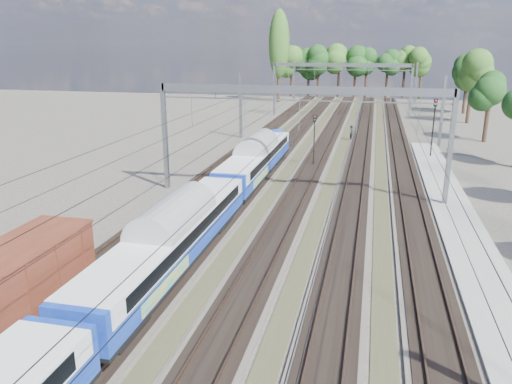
% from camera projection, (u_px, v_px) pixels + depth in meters
% --- Properties ---
extents(track_bed, '(21.00, 130.00, 0.34)m').
position_uv_depth(track_bed, '(318.00, 157.00, 55.24)').
color(track_bed, '#47423A').
rests_on(track_bed, ground).
extents(platform, '(3.00, 70.00, 0.30)m').
position_uv_depth(platform, '(474.00, 257.00, 29.28)').
color(platform, gray).
rests_on(platform, ground).
extents(catenary, '(25.65, 130.00, 9.00)m').
position_uv_depth(catenary, '(329.00, 93.00, 60.54)').
color(catenary, slate).
rests_on(catenary, ground).
extents(tree_belt, '(38.93, 99.77, 11.66)m').
position_uv_depth(tree_belt, '(376.00, 65.00, 99.36)').
color(tree_belt, black).
rests_on(tree_belt, ground).
extents(poplar, '(4.40, 4.40, 19.04)m').
position_uv_depth(poplar, '(279.00, 45.00, 104.48)').
color(poplar, black).
rests_on(poplar, ground).
extents(emu_train, '(2.82, 59.77, 4.13)m').
position_uv_depth(emu_train, '(171.00, 233.00, 26.75)').
color(emu_train, black).
rests_on(emu_train, ground).
extents(worker, '(0.57, 0.77, 1.96)m').
position_uv_depth(worker, '(352.00, 133.00, 64.86)').
color(worker, black).
rests_on(worker, ground).
extents(signal_near, '(0.34, 0.31, 5.27)m').
position_uv_depth(signal_near, '(314.00, 134.00, 50.53)').
color(signal_near, black).
rests_on(signal_near, ground).
extents(signal_far, '(0.44, 0.40, 6.51)m').
position_uv_depth(signal_far, '(434.00, 121.00, 53.69)').
color(signal_far, black).
rests_on(signal_far, ground).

